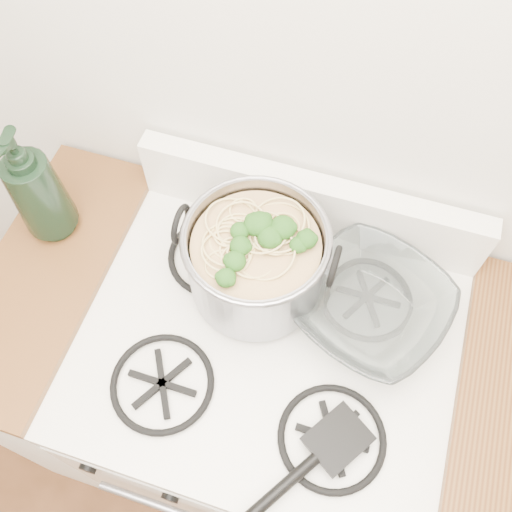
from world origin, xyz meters
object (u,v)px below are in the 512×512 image
Objects in this scene: bottle at (34,185)px; stock_pot at (256,260)px; glass_bowl at (369,309)px; gas_range at (265,403)px; spatula at (339,438)px.

stock_pot is at bearing -7.03° from bottle.
stock_pot is 0.25m from glass_bowl.
bottle is at bearing 167.70° from gas_range.
glass_bowl is (0.24, 0.00, -0.08)m from stock_pot.
bottle reaches higher than gas_range.
gas_range is at bearing -61.85° from stock_pot.
gas_range is at bearing -146.51° from glass_bowl.
stock_pot is 1.06× the size of bottle.
spatula is at bearing -47.41° from stock_pot.
spatula is 2.58× the size of glass_bowl.
spatula is (0.18, -0.15, 0.50)m from gas_range.
stock_pot is at bearing 118.15° from gas_range.
gas_range is at bearing -19.27° from bottle.
glass_bowl reaches higher than gas_range.
spatula is 0.77m from bottle.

